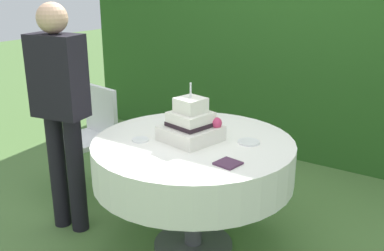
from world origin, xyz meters
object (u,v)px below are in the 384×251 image
Objects in this scene: serving_plate_near at (249,142)px; napkin_stack at (228,163)px; wedding_cake at (191,125)px; standing_person at (60,105)px; garden_chair at (92,130)px; cake_table at (193,160)px; serving_plate_far at (141,140)px.

serving_plate_near is 1.11× the size of napkin_stack.
standing_person is at bearing -160.59° from wedding_cake.
garden_chair reaches higher than serving_plate_near.
cake_table is 0.97m from standing_person.
garden_chair is (-1.48, 0.08, -0.23)m from serving_plate_near.
wedding_cake is at bearing -11.58° from garden_chair.
wedding_cake is 3.04× the size of napkin_stack.
cake_table is 9.27× the size of serving_plate_near.
cake_table is at bearing -19.47° from wedding_cake.
serving_plate_near and serving_plate_far have the same top height.
garden_chair is (-0.90, 0.43, -0.23)m from serving_plate_far.
cake_table is at bearing -11.72° from garden_chair.
serving_plate_near is at bearing 99.07° from napkin_stack.
serving_plate_near is at bearing 27.82° from cake_table.
wedding_cake is at bearing 151.76° from napkin_stack.
napkin_stack is (0.37, -0.20, 0.14)m from cake_table.
wedding_cake reaches higher than napkin_stack.
serving_plate_near is (0.33, 0.15, -0.09)m from wedding_cake.
wedding_cake is 1.22m from garden_chair.
standing_person is at bearing -61.19° from garden_chair.
standing_person is at bearing -158.93° from serving_plate_near.
serving_plate_far is at bearing 178.45° from napkin_stack.
cake_table is 0.37m from serving_plate_near.
wedding_cake is 0.43× the size of garden_chair.
serving_plate_near is at bearing 21.07° from standing_person.
cake_table is 11.75× the size of serving_plate_far.
wedding_cake reaches higher than serving_plate_near.
garden_chair is (-1.18, 0.24, -0.09)m from cake_table.
garden_chair is at bearing 168.28° from cake_table.
serving_plate_far is (-0.59, -0.34, 0.00)m from serving_plate_near.
serving_plate_far and napkin_stack have the same top height.
wedding_cake is at bearing 160.53° from cake_table.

